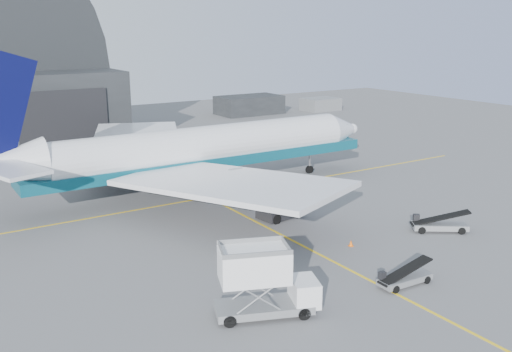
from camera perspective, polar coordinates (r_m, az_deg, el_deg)
ground at (r=48.91m, az=6.41°, el=-7.83°), size 200.00×200.00×0.00m
taxi_lines at (r=58.61m, az=-1.40°, el=-3.87°), size 80.00×42.12×0.02m
distant_bldg_a at (r=127.40m, az=-0.69°, el=6.23°), size 14.00×8.00×4.00m
distant_bldg_b at (r=133.98m, az=6.45°, el=6.56°), size 8.00×6.00×2.80m
airliner at (r=65.46m, az=-6.47°, el=2.49°), size 50.34×48.81×17.67m
catering_truck at (r=38.11m, az=0.70°, el=-10.56°), size 7.32×4.84×4.72m
pushback_tug at (r=57.62m, az=2.54°, el=-3.41°), size 4.78×3.16×2.08m
belt_loader_a at (r=44.46m, az=14.60°, el=-9.84°), size 4.67×1.77×1.77m
belt_loader_b at (r=56.49m, az=17.82°, el=-4.66°), size 5.13×4.29×2.05m
traffic_cone at (r=51.03m, az=9.48°, el=-6.65°), size 0.39×0.39×0.56m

